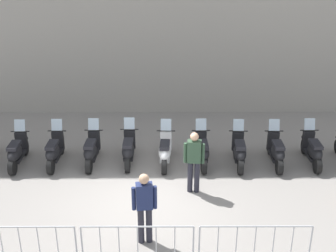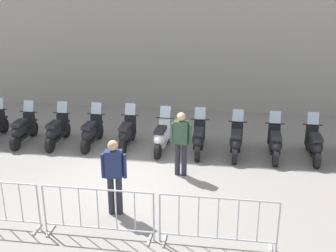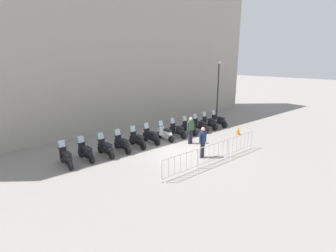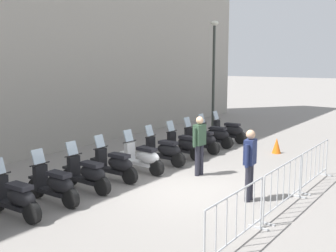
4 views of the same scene
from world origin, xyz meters
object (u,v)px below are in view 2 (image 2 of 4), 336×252
(barrier_segment_1, at_px, (99,213))
(barrier_segment_2, at_px, (219,223))
(motorcycle_9, at_px, (276,143))
(motorcycle_7, at_px, (200,139))
(motorcycle_6, at_px, (163,137))
(motorcycle_2, at_px, (24,130))
(motorcycle_8, at_px, (237,141))
(motorcycle_10, at_px, (315,145))
(officer_mid_plaza, at_px, (115,173))
(motorcycle_3, at_px, (58,131))
(officer_near_row_end, at_px, (182,140))
(motorcycle_5, at_px, (128,134))
(motorcycle_4, at_px, (92,133))

(barrier_segment_1, distance_m, barrier_segment_2, 2.37)
(motorcycle_9, bearing_deg, motorcycle_7, 170.40)
(motorcycle_9, bearing_deg, motorcycle_6, 171.10)
(motorcycle_2, relative_size, motorcycle_8, 1.01)
(motorcycle_10, relative_size, officer_mid_plaza, 1.00)
(motorcycle_8, distance_m, barrier_segment_1, 5.25)
(barrier_segment_1, distance_m, officer_mid_plaza, 1.00)
(motorcycle_3, height_order, officer_near_row_end, officer_near_row_end)
(motorcycle_5, height_order, officer_mid_plaza, officer_mid_plaza)
(motorcycle_9, bearing_deg, motorcycle_8, 171.49)
(motorcycle_3, relative_size, motorcycle_4, 1.00)
(motorcycle_7, distance_m, officer_near_row_end, 1.65)
(motorcycle_6, height_order, motorcycle_7, same)
(barrier_segment_1, height_order, officer_near_row_end, officer_near_row_end)
(motorcycle_3, bearing_deg, motorcycle_8, -8.77)
(motorcycle_6, bearing_deg, officer_near_row_end, -71.85)
(motorcycle_2, distance_m, motorcycle_7, 5.46)
(motorcycle_6, height_order, barrier_segment_1, motorcycle_6)
(motorcycle_5, height_order, motorcycle_9, same)
(motorcycle_7, height_order, officer_near_row_end, officer_near_row_end)
(motorcycle_8, xyz_separation_m, motorcycle_10, (2.17, -0.27, 0.00))
(motorcycle_2, relative_size, motorcycle_10, 1.00)
(motorcycle_10, distance_m, officer_mid_plaza, 6.06)
(motorcycle_9, xyz_separation_m, barrier_segment_1, (-4.44, -3.87, 0.07))
(motorcycle_9, relative_size, barrier_segment_1, 0.76)
(motorcycle_5, relative_size, officer_near_row_end, 1.00)
(motorcycle_2, height_order, motorcycle_3, same)
(motorcycle_4, bearing_deg, motorcycle_10, -8.68)
(motorcycle_3, distance_m, motorcycle_10, 7.65)
(motorcycle_5, height_order, motorcycle_6, same)
(officer_near_row_end, bearing_deg, motorcycle_4, 143.62)
(motorcycle_8, bearing_deg, barrier_segment_2, -103.05)
(motorcycle_2, height_order, motorcycle_10, same)
(motorcycle_5, xyz_separation_m, officer_near_row_end, (1.59, -1.87, 0.53))
(motorcycle_9, distance_m, barrier_segment_2, 4.71)
(motorcycle_4, distance_m, motorcycle_7, 3.28)
(motorcycle_9, xyz_separation_m, barrier_segment_2, (-2.10, -4.22, 0.07))
(motorcycle_3, height_order, motorcycle_6, same)
(barrier_segment_1, bearing_deg, motorcycle_5, 88.29)
(motorcycle_3, height_order, motorcycle_10, same)
(motorcycle_4, bearing_deg, barrier_segment_2, -57.14)
(motorcycle_8, height_order, barrier_segment_2, motorcycle_8)
(motorcycle_7, bearing_deg, officer_mid_plaza, -121.29)
(motorcycle_6, bearing_deg, motorcycle_10, -8.13)
(barrier_segment_2, bearing_deg, motorcycle_3, 130.03)
(motorcycle_9, height_order, motorcycle_10, same)
(motorcycle_6, height_order, motorcycle_10, same)
(motorcycle_5, distance_m, motorcycle_7, 2.19)
(motorcycle_3, height_order, barrier_segment_1, motorcycle_3)
(motorcycle_2, xyz_separation_m, motorcycle_4, (2.17, -0.23, 0.00))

